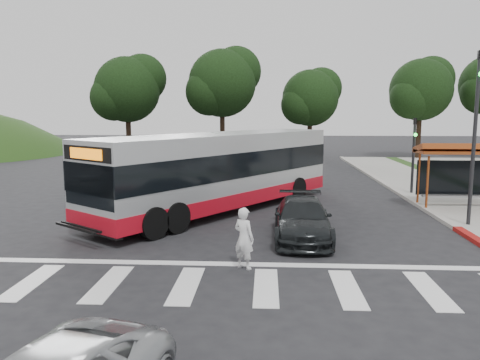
{
  "coord_description": "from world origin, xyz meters",
  "views": [
    {
      "loc": [
        1.98,
        -16.14,
        4.32
      ],
      "look_at": [
        0.93,
        2.42,
        1.6
      ],
      "focal_mm": 35.0,
      "sensor_mm": 36.0,
      "label": 1
    }
  ],
  "objects": [
    {
      "name": "ground",
      "position": [
        0.0,
        0.0,
        0.0
      ],
      "size": [
        140.0,
        140.0,
        0.0
      ],
      "primitive_type": "plane",
      "color": "black",
      "rests_on": "ground"
    },
    {
      "name": "sidewalk_east",
      "position": [
        11.0,
        8.0,
        0.06
      ],
      "size": [
        4.0,
        40.0,
        0.12
      ],
      "primitive_type": "cube",
      "color": "gray",
      "rests_on": "ground"
    },
    {
      "name": "curb_east",
      "position": [
        9.0,
        8.0,
        0.07
      ],
      "size": [
        0.3,
        40.0,
        0.15
      ],
      "primitive_type": "cube",
      "color": "#9E9991",
      "rests_on": "ground"
    },
    {
      "name": "crosswalk_ladder",
      "position": [
        0.0,
        -5.0,
        0.01
      ],
      "size": [
        18.0,
        2.6,
        0.01
      ],
      "primitive_type": "cube",
      "color": "silver",
      "rests_on": "ground"
    },
    {
      "name": "bus_shelter",
      "position": [
        10.8,
        5.1,
        2.35
      ],
      "size": [
        4.2,
        1.6,
        2.86
      ],
      "color": "#933F18",
      "rests_on": "sidewalk_east"
    },
    {
      "name": "traffic_signal_ne_tall",
      "position": [
        9.6,
        1.49,
        3.88
      ],
      "size": [
        0.18,
        0.37,
        6.5
      ],
      "color": "black",
      "rests_on": "ground"
    },
    {
      "name": "traffic_signal_ne_short",
      "position": [
        9.6,
        8.49,
        2.48
      ],
      "size": [
        0.18,
        0.37,
        4.0
      ],
      "color": "black",
      "rests_on": "ground"
    },
    {
      "name": "tree_ne_a",
      "position": [
        16.08,
        28.06,
        6.39
      ],
      "size": [
        6.16,
        5.74,
        9.3
      ],
      "color": "black",
      "rests_on": "parking_lot"
    },
    {
      "name": "tree_north_a",
      "position": [
        -1.92,
        26.07,
        6.92
      ],
      "size": [
        6.6,
        6.15,
        10.17
      ],
      "color": "black",
      "rests_on": "ground"
    },
    {
      "name": "tree_north_b",
      "position": [
        6.07,
        28.06,
        5.66
      ],
      "size": [
        5.72,
        5.33,
        8.43
      ],
      "color": "black",
      "rests_on": "ground"
    },
    {
      "name": "tree_north_c",
      "position": [
        -9.92,
        24.06,
        6.29
      ],
      "size": [
        6.16,
        5.74,
        9.3
      ],
      "color": "black",
      "rests_on": "ground"
    },
    {
      "name": "transit_bus",
      "position": [
        -0.03,
        4.0,
        1.69
      ],
      "size": [
        9.95,
        12.31,
        3.39
      ],
      "primitive_type": null,
      "rotation": [
        0.0,
        0.0,
        -0.62
      ],
      "color": "#A8ABAD",
      "rests_on": "ground"
    },
    {
      "name": "pedestrian",
      "position": [
        1.38,
        -3.64,
        0.87
      ],
      "size": [
        0.76,
        0.7,
        1.73
      ],
      "primitive_type": "imported",
      "rotation": [
        0.0,
        0.0,
        2.53
      ],
      "color": "white",
      "rests_on": "ground"
    },
    {
      "name": "dark_sedan",
      "position": [
        3.23,
        -0.37,
        0.68
      ],
      "size": [
        2.03,
        4.72,
        1.35
      ],
      "primitive_type": "imported",
      "rotation": [
        0.0,
        0.0,
        -0.03
      ],
      "color": "black",
      "rests_on": "ground"
    }
  ]
}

